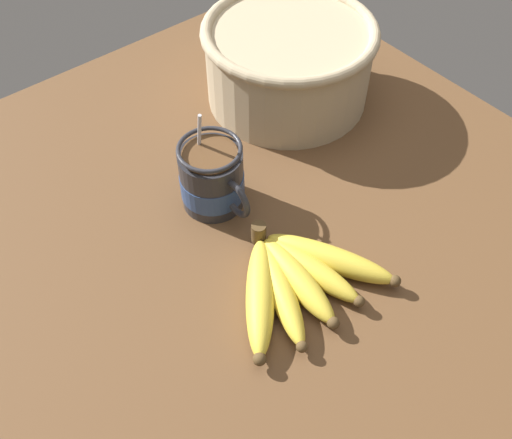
% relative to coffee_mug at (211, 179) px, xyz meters
% --- Properties ---
extents(table, '(0.98, 0.98, 0.03)m').
position_rel_coffee_mug_xyz_m(table, '(0.07, 0.00, -0.06)').
color(table, brown).
rests_on(table, ground).
extents(coffee_mug, '(0.13, 0.09, 0.15)m').
position_rel_coffee_mug_xyz_m(coffee_mug, '(0.00, 0.00, 0.00)').
color(coffee_mug, '#28282D').
rests_on(coffee_mug, table).
extents(banana_bunch, '(0.18, 0.23, 0.04)m').
position_rel_coffee_mug_xyz_m(banana_bunch, '(0.18, -0.00, -0.03)').
color(banana_bunch, '#4C381E').
rests_on(banana_bunch, table).
extents(woven_basket, '(0.28, 0.28, 0.13)m').
position_rel_coffee_mug_xyz_m(woven_basket, '(-0.11, 0.24, 0.03)').
color(woven_basket, tan).
rests_on(woven_basket, table).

